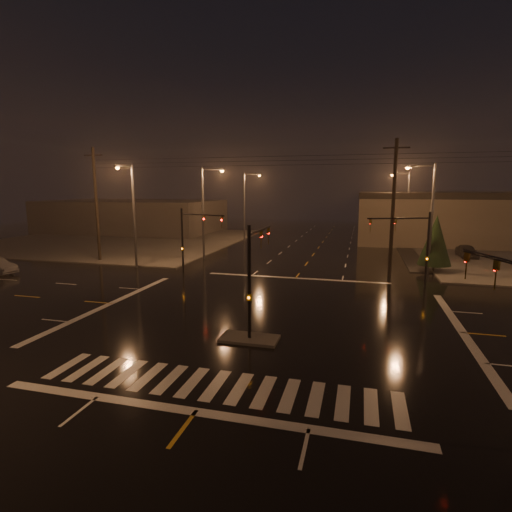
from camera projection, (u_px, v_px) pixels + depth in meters
The scene contains 19 objects.
ground at pixel (267, 316), 24.56m from camera, with size 140.00×140.00×0.00m, color black.
sidewalk_nw at pixel (121, 240), 60.70m from camera, with size 36.00×36.00×0.12m, color #403E39.
median_island at pixel (249, 339), 20.73m from camera, with size 3.00×1.60×0.15m, color #403E39.
crosswalk at pixel (216, 385), 15.98m from camera, with size 15.00×2.60×0.01m, color beige.
stop_bar_near at pixel (196, 412), 14.07m from camera, with size 16.00×0.50×0.01m, color beige.
stop_bar_far at pixel (296, 278), 35.04m from camera, with size 16.00×0.50×0.01m, color beige.
commercial_block at pixel (134, 216), 72.94m from camera, with size 30.00×18.00×5.60m, color #443D3B.
signal_mast_median at pixel (254, 266), 21.00m from camera, with size 0.25×4.59×6.00m.
signal_mast_ne at pixel (415, 240), 31.19m from camera, with size 4.84×1.86×6.00m.
signal_mast_nw at pixel (191, 233), 35.98m from camera, with size 4.84×1.86×6.00m.
streetlight_1 at pixel (205, 207), 43.56m from camera, with size 2.77×0.32×10.00m.
streetlight_2 at pixel (246, 202), 58.81m from camera, with size 2.77×0.32×10.00m.
streetlight_3 at pixel (428, 211), 36.01m from camera, with size 2.77×0.32×10.00m.
streetlight_4 at pixel (406, 203), 55.07m from camera, with size 2.77×0.32×10.00m.
streetlight_5 at pixel (132, 209), 38.28m from camera, with size 0.32×2.77×10.00m.
utility_pole_0 at pixel (96, 204), 42.42m from camera, with size 2.20×0.32×12.00m.
utility_pole_1 at pixel (393, 208), 34.85m from camera, with size 2.20×0.32×12.00m.
conifer_0 at pixel (436, 240), 37.06m from camera, with size 2.98×2.98×5.36m.
car_parked at pixel (467, 251), 45.16m from camera, with size 1.77×4.39×1.50m, color black.
Camera 1 is at (5.38, -22.97, 7.79)m, focal length 28.00 mm.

